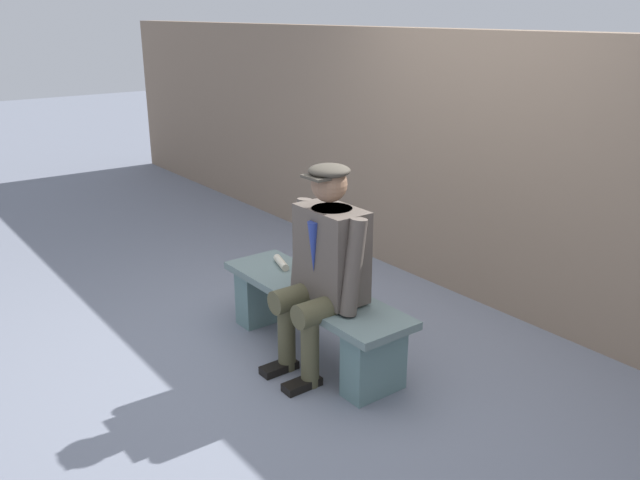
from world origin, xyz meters
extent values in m
plane|color=slate|center=(0.00, 0.00, 0.00)|extent=(30.00, 30.00, 0.00)
cube|color=slate|center=(0.00, 0.00, 0.43)|extent=(1.52, 0.43, 0.05)
cube|color=slate|center=(-0.60, 0.00, 0.20)|extent=(0.18, 0.37, 0.40)
cube|color=slate|center=(0.60, 0.00, 0.20)|extent=(0.18, 0.37, 0.40)
cube|color=#574C44|center=(-0.19, 0.00, 0.75)|extent=(0.44, 0.26, 0.56)
cylinder|color=#1E2338|center=(-0.19, 0.00, 1.00)|extent=(0.24, 0.24, 0.06)
cone|color=navy|center=(-0.19, 0.14, 0.82)|extent=(0.07, 0.07, 0.31)
sphere|color=#8C664C|center=(-0.19, 0.02, 1.18)|extent=(0.21, 0.21, 0.21)
ellipsoid|color=#433D33|center=(-0.19, 0.02, 1.26)|extent=(0.25, 0.25, 0.07)
cube|color=#433D33|center=(-0.19, 0.12, 1.23)|extent=(0.17, 0.10, 0.02)
cylinder|color=brown|center=(-0.31, 0.13, 0.47)|extent=(0.15, 0.43, 0.15)
cylinder|color=brown|center=(-0.31, 0.25, 0.23)|extent=(0.11, 0.11, 0.47)
cube|color=black|center=(-0.31, 0.31, 0.03)|extent=(0.10, 0.24, 0.05)
cylinder|color=#574C44|center=(-0.44, 0.04, 0.75)|extent=(0.12, 0.17, 0.58)
cylinder|color=brown|center=(-0.07, 0.13, 0.47)|extent=(0.15, 0.43, 0.15)
cylinder|color=brown|center=(-0.07, 0.25, 0.23)|extent=(0.11, 0.11, 0.47)
cube|color=black|center=(-0.07, 0.31, 0.03)|extent=(0.10, 0.24, 0.05)
cylinder|color=#574C44|center=(0.06, 0.04, 0.75)|extent=(0.11, 0.17, 0.58)
cylinder|color=beige|center=(0.45, -0.06, 0.48)|extent=(0.22, 0.11, 0.05)
cube|color=#856F5B|center=(0.00, -1.61, 1.00)|extent=(12.00, 0.24, 2.00)
camera|label=1|loc=(-3.10, 2.29, 2.12)|focal=37.02mm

